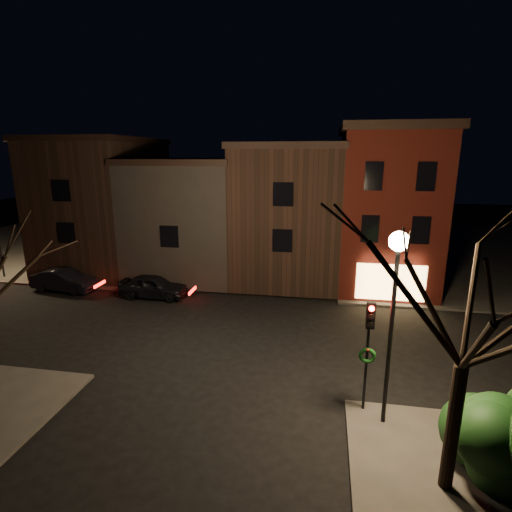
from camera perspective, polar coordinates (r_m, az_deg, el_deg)
The scene contains 12 objects.
ground at distance 20.59m, azimuth -2.31°, elevation -11.02°, with size 120.00×120.00×0.00m, color black.
sidewalk_far_right at distance 42.31m, azimuth 31.85°, elevation 0.21°, with size 30.00×30.00×0.12m, color #2D2B28.
sidewalk_far_left at distance 45.93m, azimuth -21.85°, elevation 2.32°, with size 30.00×30.00×0.12m, color #2D2B28.
corner_building at distance 28.14m, azimuth 18.13°, elevation 6.67°, with size 6.50×8.50×10.50m.
row_building_a at distance 29.05m, azimuth 4.90°, elevation 6.42°, with size 7.30×10.30×9.40m.
row_building_b at distance 30.61m, azimuth -8.83°, elevation 5.76°, with size 7.80×10.30×8.40m.
row_building_c at distance 33.53m, azimuth -20.80°, elevation 7.03°, with size 7.30×10.30×9.90m.
street_lamp_near at distance 12.89m, azimuth 19.34°, elevation -2.88°, with size 0.60×0.60×6.48m.
traffic_signal at distance 14.11m, azimuth 15.77°, elevation -11.44°, with size 0.58×0.38×4.05m.
bare_tree_right at distance 10.63m, azimuth 28.80°, elevation -2.03°, with size 6.40×6.40×8.50m.
parked_car_a at distance 26.03m, azimuth -14.47°, elevation -4.21°, with size 1.73×4.31×1.47m, color black.
parked_car_b at distance 29.29m, azimuth -25.72°, elevation -3.15°, with size 1.54×4.41×1.45m, color black.
Camera 1 is at (3.99, -18.17, 8.82)m, focal length 28.00 mm.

